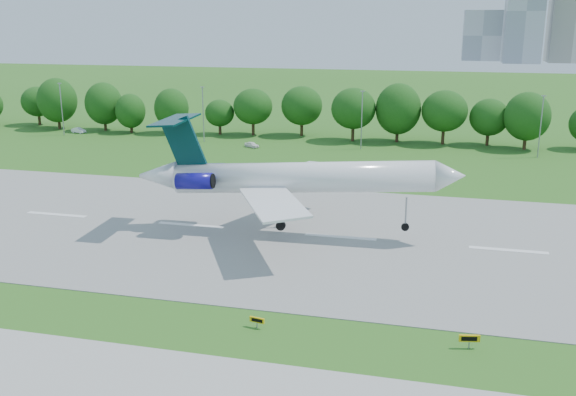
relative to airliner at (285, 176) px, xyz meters
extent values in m
plane|color=#286019|center=(-12.92, -24.90, -7.50)|extent=(600.00, 600.00, 0.00)
cube|color=gray|center=(-12.92, 0.10, -7.46)|extent=(400.00, 45.00, 0.08)
cylinder|color=#382314|center=(-72.92, 67.10, -5.70)|extent=(0.70, 0.70, 3.60)
sphere|color=#154110|center=(-72.92, 67.10, -1.30)|extent=(8.40, 8.40, 8.40)
cylinder|color=#382314|center=(-32.92, 67.10, -5.70)|extent=(0.70, 0.70, 3.60)
sphere|color=#154110|center=(-32.92, 67.10, -1.30)|extent=(8.40, 8.40, 8.40)
cylinder|color=#382314|center=(7.08, 67.10, -5.70)|extent=(0.70, 0.70, 3.60)
sphere|color=#154110|center=(7.08, 67.10, -1.30)|extent=(8.40, 8.40, 8.40)
cylinder|color=gray|center=(-67.92, 57.10, -1.50)|extent=(0.24, 0.24, 12.00)
cube|color=gray|center=(-67.92, 57.10, 4.60)|extent=(0.90, 0.25, 0.18)
cylinder|color=gray|center=(-32.92, 57.10, -1.50)|extent=(0.24, 0.24, 12.00)
cube|color=gray|center=(-32.92, 57.10, 4.60)|extent=(0.90, 0.25, 0.18)
cylinder|color=gray|center=(2.08, 57.10, -1.50)|extent=(0.24, 0.24, 12.00)
cube|color=gray|center=(2.08, 57.10, 4.60)|extent=(0.90, 0.25, 0.18)
cylinder|color=gray|center=(37.08, 57.10, -1.50)|extent=(0.24, 0.24, 12.00)
cube|color=gray|center=(37.08, 57.10, 4.60)|extent=(0.90, 0.25, 0.18)
cube|color=#B2B2B7|center=(62.08, 355.10, 23.50)|extent=(22.00, 22.00, 62.00)
cube|color=#B2B2B7|center=(39.08, 380.10, 8.50)|extent=(24.00, 24.00, 32.00)
cylinder|color=white|center=(2.04, 0.10, -0.04)|extent=(32.61, 5.36, 5.60)
cone|color=white|center=(19.89, 0.98, 0.97)|extent=(3.84, 3.94, 3.96)
cone|color=white|center=(-16.68, -0.82, -0.68)|extent=(5.55, 4.03, 4.06)
cube|color=white|center=(0.47, -7.52, -1.23)|extent=(11.30, 14.90, 0.58)
cube|color=white|center=(-0.27, 7.53, -1.23)|extent=(10.28, 15.00, 0.58)
cube|color=#042C2F|center=(-13.02, -0.64, 3.57)|extent=(5.77, 0.82, 7.35)
cube|color=#042C2F|center=(-14.10, -0.69, 6.63)|extent=(3.95, 10.39, 0.43)
cylinder|color=navy|center=(-10.73, -3.33, -0.45)|extent=(4.73, 2.27, 2.30)
cylinder|color=navy|center=(-11.01, 2.26, -0.45)|extent=(4.73, 2.27, 2.30)
cylinder|color=gray|center=(14.94, 0.74, -3.81)|extent=(0.22, 0.22, 3.77)
cylinder|color=black|center=(14.94, 0.74, -5.70)|extent=(0.98, 0.37, 0.97)
cylinder|color=gray|center=(0.00, -2.37, -3.81)|extent=(0.26, 0.26, 3.77)
cylinder|color=black|center=(0.00, -2.37, -5.70)|extent=(1.21, 0.54, 1.18)
cylinder|color=gray|center=(-0.23, 2.36, -3.81)|extent=(0.26, 0.26, 3.77)
cylinder|color=black|center=(-0.23, 2.36, -5.70)|extent=(1.21, 0.54, 1.18)
cube|color=gray|center=(3.84, -25.72, -7.19)|extent=(0.10, 0.10, 0.62)
cube|color=#E2B00B|center=(3.84, -25.72, -6.75)|extent=(1.42, 0.41, 0.49)
cube|color=black|center=(3.82, -25.82, -6.75)|extent=(1.05, 0.21, 0.31)
cube|color=gray|center=(21.95, -25.08, -7.12)|extent=(0.13, 0.13, 0.76)
cube|color=#E2B00B|center=(21.95, -25.08, -6.58)|extent=(1.74, 0.53, 0.60)
cube|color=black|center=(21.98, -25.20, -6.58)|extent=(1.28, 0.28, 0.38)
imported|color=white|center=(-66.30, 60.75, -6.87)|extent=(4.03, 2.29, 1.26)
imported|color=white|center=(-20.71, 53.43, -6.90)|extent=(3.76, 2.91, 1.20)
camera|label=1|loc=(18.79, -75.12, 18.85)|focal=40.00mm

